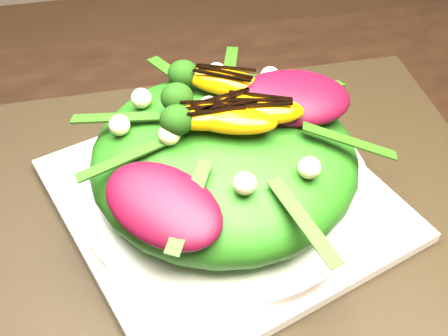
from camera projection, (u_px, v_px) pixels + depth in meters
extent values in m
cube|color=black|center=(224.00, 204.00, 0.55)|extent=(0.51, 0.39, 0.00)
cube|color=white|center=(224.00, 199.00, 0.54)|extent=(0.34, 0.34, 0.01)
cylinder|color=white|center=(224.00, 188.00, 0.53)|extent=(0.28, 0.28, 0.02)
ellipsoid|color=#225D11|center=(224.00, 158.00, 0.51)|extent=(0.26, 0.26, 0.08)
ellipsoid|color=#410716|center=(295.00, 98.00, 0.50)|extent=(0.10, 0.07, 0.02)
ellipsoid|color=#C86903|center=(201.00, 108.00, 0.48)|extent=(0.07, 0.04, 0.02)
sphere|color=black|center=(152.00, 106.00, 0.47)|extent=(0.04, 0.04, 0.04)
sphere|color=beige|center=(266.00, 145.00, 0.45)|extent=(0.02, 0.02, 0.02)
cube|color=black|center=(201.00, 98.00, 0.47)|extent=(0.04, 0.01, 0.00)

